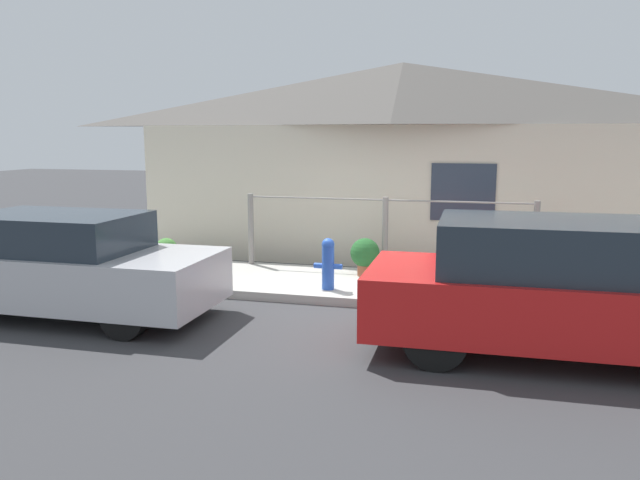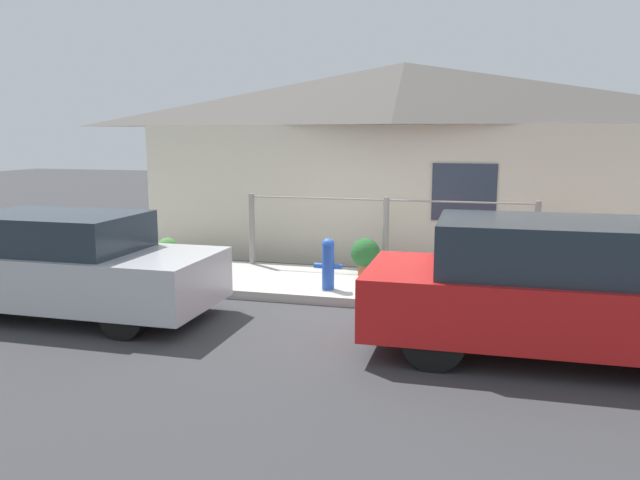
{
  "view_description": "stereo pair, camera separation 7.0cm",
  "coord_description": "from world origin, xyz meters",
  "views": [
    {
      "loc": [
        1.56,
        -8.37,
        2.42
      ],
      "look_at": [
        -0.71,
        0.3,
        0.9
      ],
      "focal_mm": 35.0,
      "sensor_mm": 36.0,
      "label": 1
    },
    {
      "loc": [
        1.62,
        -8.35,
        2.42
      ],
      "look_at": [
        -0.71,
        0.3,
        0.9
      ],
      "focal_mm": 35.0,
      "sensor_mm": 36.0,
      "label": 2
    }
  ],
  "objects": [
    {
      "name": "potted_plant_near_hydrant",
      "position": [
        -0.26,
        1.49,
        0.49
      ],
      "size": [
        0.48,
        0.48,
        0.62
      ],
      "color": "#9E5638",
      "rests_on": "sidewalk"
    },
    {
      "name": "car_right",
      "position": [
        2.41,
        -1.33,
        0.75
      ],
      "size": [
        4.26,
        1.76,
        1.51
      ],
      "rotation": [
        0.0,
        0.0,
        0.01
      ],
      "color": "red",
      "rests_on": "ground_plane"
    },
    {
      "name": "fire_hydrant",
      "position": [
        -0.62,
        0.45,
        0.54
      ],
      "size": [
        0.43,
        0.19,
        0.77
      ],
      "color": "blue",
      "rests_on": "sidewalk"
    },
    {
      "name": "ground_plane",
      "position": [
        0.0,
        0.0,
        0.0
      ],
      "size": [
        60.0,
        60.0,
        0.0
      ],
      "primitive_type": "plane",
      "color": "#38383A"
    },
    {
      "name": "car_left",
      "position": [
        -3.81,
        -1.33,
        0.69
      ],
      "size": [
        4.03,
        1.65,
        1.38
      ],
      "rotation": [
        0.0,
        0.0,
        0.0
      ],
      "color": "#B7B7BC",
      "rests_on": "ground_plane"
    },
    {
      "name": "fence",
      "position": [
        0.0,
        1.91,
        0.82
      ],
      "size": [
        4.9,
        0.1,
        1.26
      ],
      "color": "gray",
      "rests_on": "sidewalk"
    },
    {
      "name": "potted_plant_by_fence",
      "position": [
        -3.72,
        1.25,
        0.42
      ],
      "size": [
        0.38,
        0.38,
        0.52
      ],
      "color": "slate",
      "rests_on": "sidewalk"
    },
    {
      "name": "house",
      "position": [
        0.0,
        3.72,
        2.98
      ],
      "size": [
        10.23,
        2.23,
        3.77
      ],
      "color": "beige",
      "rests_on": "ground_plane"
    },
    {
      "name": "sidewalk",
      "position": [
        0.0,
        1.03,
        0.07
      ],
      "size": [
        24.0,
        2.06,
        0.13
      ],
      "color": "#B2AFA8",
      "rests_on": "ground_plane"
    }
  ]
}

